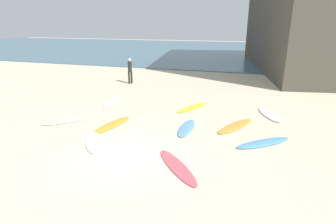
{
  "coord_description": "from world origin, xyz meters",
  "views": [
    {
      "loc": [
        3.79,
        -7.3,
        4.22
      ],
      "look_at": [
        0.22,
        4.02,
        0.3
      ],
      "focal_mm": 29.12,
      "sensor_mm": 36.0,
      "label": 1
    }
  ],
  "objects_px": {
    "surfboard_0": "(235,126)",
    "surfboard_4": "(177,167)",
    "surfboard_3": "(269,115)",
    "surfboard_8": "(112,125)",
    "beachgoer_mid": "(282,72)",
    "surfboard_6": "(193,107)",
    "surfboard_1": "(186,128)",
    "surfboard_2": "(94,142)",
    "beachgoer_near": "(130,69)",
    "surfboard_5": "(65,121)",
    "surfboard_9": "(264,143)",
    "surfboard_7": "(112,102)"
  },
  "relations": [
    {
      "from": "surfboard_0",
      "to": "surfboard_4",
      "type": "distance_m",
      "value": 4.25
    },
    {
      "from": "surfboard_3",
      "to": "surfboard_8",
      "type": "bearing_deg",
      "value": -172.57
    },
    {
      "from": "surfboard_4",
      "to": "beachgoer_mid",
      "type": "relative_size",
      "value": 1.42
    },
    {
      "from": "surfboard_4",
      "to": "surfboard_6",
      "type": "relative_size",
      "value": 1.01
    },
    {
      "from": "surfboard_0",
      "to": "surfboard_4",
      "type": "relative_size",
      "value": 0.99
    },
    {
      "from": "surfboard_0",
      "to": "surfboard_6",
      "type": "distance_m",
      "value": 3.12
    },
    {
      "from": "surfboard_1",
      "to": "beachgoer_mid",
      "type": "relative_size",
      "value": 1.19
    },
    {
      "from": "surfboard_2",
      "to": "surfboard_4",
      "type": "distance_m",
      "value": 3.51
    },
    {
      "from": "surfboard_3",
      "to": "beachgoer_near",
      "type": "relative_size",
      "value": 1.18
    },
    {
      "from": "surfboard_5",
      "to": "surfboard_9",
      "type": "height_order",
      "value": "surfboard_9"
    },
    {
      "from": "surfboard_7",
      "to": "surfboard_4",
      "type": "bearing_deg",
      "value": 121.06
    },
    {
      "from": "surfboard_3",
      "to": "surfboard_7",
      "type": "distance_m",
      "value": 8.25
    },
    {
      "from": "beachgoer_near",
      "to": "surfboard_6",
      "type": "bearing_deg",
      "value": -89.56
    },
    {
      "from": "surfboard_1",
      "to": "surfboard_5",
      "type": "relative_size",
      "value": 1.06
    },
    {
      "from": "surfboard_1",
      "to": "surfboard_3",
      "type": "xyz_separation_m",
      "value": [
        3.35,
        2.86,
        -0.0
      ]
    },
    {
      "from": "beachgoer_mid",
      "to": "beachgoer_near",
      "type": "bearing_deg",
      "value": -78.98
    },
    {
      "from": "surfboard_4",
      "to": "surfboard_5",
      "type": "distance_m",
      "value": 6.3
    },
    {
      "from": "surfboard_2",
      "to": "surfboard_5",
      "type": "distance_m",
      "value": 2.88
    },
    {
      "from": "surfboard_7",
      "to": "surfboard_9",
      "type": "bearing_deg",
      "value": 146.21
    },
    {
      "from": "surfboard_2",
      "to": "beachgoer_mid",
      "type": "relative_size",
      "value": 1.14
    },
    {
      "from": "surfboard_3",
      "to": "beachgoer_mid",
      "type": "xyz_separation_m",
      "value": [
        1.0,
        7.2,
        0.9
      ]
    },
    {
      "from": "surfboard_4",
      "to": "surfboard_6",
      "type": "bearing_deg",
      "value": -122.51
    },
    {
      "from": "surfboard_8",
      "to": "surfboard_9",
      "type": "distance_m",
      "value": 6.17
    },
    {
      "from": "surfboard_8",
      "to": "surfboard_2",
      "type": "bearing_deg",
      "value": -72.89
    },
    {
      "from": "surfboard_2",
      "to": "surfboard_5",
      "type": "height_order",
      "value": "surfboard_2"
    },
    {
      "from": "surfboard_0",
      "to": "surfboard_5",
      "type": "bearing_deg",
      "value": 40.43
    },
    {
      "from": "surfboard_7",
      "to": "surfboard_0",
      "type": "bearing_deg",
      "value": 153.57
    },
    {
      "from": "surfboard_6",
      "to": "surfboard_8",
      "type": "bearing_deg",
      "value": 76.99
    },
    {
      "from": "surfboard_9",
      "to": "surfboard_5",
      "type": "bearing_deg",
      "value": 52.0
    },
    {
      "from": "beachgoer_near",
      "to": "beachgoer_mid",
      "type": "distance_m",
      "value": 10.68
    },
    {
      "from": "surfboard_5",
      "to": "surfboard_8",
      "type": "xyz_separation_m",
      "value": [
        2.22,
        0.26,
        -0.0
      ]
    },
    {
      "from": "surfboard_3",
      "to": "surfboard_8",
      "type": "relative_size",
      "value": 0.92
    },
    {
      "from": "surfboard_7",
      "to": "surfboard_1",
      "type": "bearing_deg",
      "value": 140.25
    },
    {
      "from": "surfboard_0",
      "to": "surfboard_8",
      "type": "bearing_deg",
      "value": 43.02
    },
    {
      "from": "beachgoer_mid",
      "to": "surfboard_5",
      "type": "bearing_deg",
      "value": -45.15
    },
    {
      "from": "surfboard_0",
      "to": "surfboard_5",
      "type": "xyz_separation_m",
      "value": [
        -7.28,
        -1.66,
        -0.01
      ]
    },
    {
      "from": "surfboard_0",
      "to": "surfboard_1",
      "type": "xyz_separation_m",
      "value": [
        -1.92,
        -0.82,
        -0.0
      ]
    },
    {
      "from": "surfboard_1",
      "to": "beachgoer_near",
      "type": "xyz_separation_m",
      "value": [
        -5.99,
        7.39,
        0.97
      ]
    },
    {
      "from": "surfboard_2",
      "to": "surfboard_8",
      "type": "xyz_separation_m",
      "value": [
        -0.21,
        1.81,
        -0.0
      ]
    },
    {
      "from": "surfboard_1",
      "to": "surfboard_9",
      "type": "relative_size",
      "value": 0.88
    },
    {
      "from": "surfboard_5",
      "to": "beachgoer_mid",
      "type": "bearing_deg",
      "value": -86.29
    },
    {
      "from": "surfboard_4",
      "to": "surfboard_7",
      "type": "bearing_deg",
      "value": -87.48
    },
    {
      "from": "surfboard_0",
      "to": "surfboard_2",
      "type": "xyz_separation_m",
      "value": [
        -4.85,
        -3.21,
        -0.01
      ]
    },
    {
      "from": "beachgoer_near",
      "to": "surfboard_7",
      "type": "bearing_deg",
      "value": -128.24
    },
    {
      "from": "surfboard_5",
      "to": "surfboard_7",
      "type": "distance_m",
      "value": 3.43
    },
    {
      "from": "surfboard_0",
      "to": "surfboard_8",
      "type": "height_order",
      "value": "surfboard_0"
    },
    {
      "from": "surfboard_3",
      "to": "surfboard_5",
      "type": "height_order",
      "value": "surfboard_3"
    },
    {
      "from": "surfboard_9",
      "to": "surfboard_6",
      "type": "bearing_deg",
      "value": 4.52
    },
    {
      "from": "surfboard_5",
      "to": "surfboard_7",
      "type": "height_order",
      "value": "surfboard_5"
    },
    {
      "from": "surfboard_2",
      "to": "surfboard_5",
      "type": "xyz_separation_m",
      "value": [
        -2.43,
        1.55,
        -0.0
      ]
    }
  ]
}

